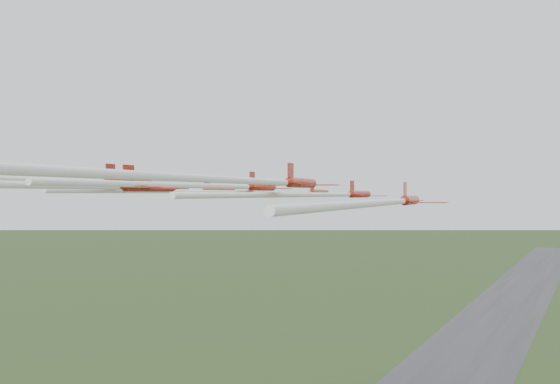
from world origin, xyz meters
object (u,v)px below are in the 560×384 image
at_px(jet_row2_left, 190,191).
at_px(jet_row4_left, 53,180).
at_px(jet_trail_solo, 12,184).
at_px(jet_row2_right, 328,195).
at_px(jet_lead, 293,193).
at_px(jet_row3_right, 392,202).
at_px(jet_row3_left, 77,184).
at_px(jet_row4_right, 264,181).
at_px(jet_row3_mid, 226,186).

xyz_separation_m(jet_row2_left, jet_row4_left, (5.31, -33.58, 1.07)).
bearing_deg(jet_trail_solo, jet_row2_right, 80.18).
xyz_separation_m(jet_lead, jet_row3_right, (27.60, -31.33, -1.06)).
height_order(jet_row3_left, jet_row3_right, jet_row3_left).
relative_size(jet_row3_right, jet_trail_solo, 0.85).
relative_size(jet_row4_right, jet_trail_solo, 0.79).
bearing_deg(jet_row3_left, jet_row4_left, -59.80).
relative_size(jet_row2_right, jet_row4_right, 1.14).
relative_size(jet_lead, jet_row4_right, 1.13).
bearing_deg(jet_lead, jet_row3_right, -53.81).
bearing_deg(jet_row4_right, jet_lead, 105.11).
xyz_separation_m(jet_row2_right, jet_row4_left, (-18.01, -35.91, 1.62)).
bearing_deg(jet_lead, jet_trail_solo, -88.33).
bearing_deg(jet_row3_mid, jet_row2_left, 130.34).
relative_size(jet_row2_left, jet_row2_right, 0.77).
xyz_separation_m(jet_row3_left, jet_row3_right, (45.84, 1.59, -2.33)).
bearing_deg(jet_lead, jet_row4_right, -72.78).
distance_m(jet_row3_right, jet_row4_left, 37.76).
distance_m(jet_row3_left, jet_row4_left, 20.15).
distance_m(jet_row2_right, jet_row4_right, 31.29).
distance_m(jet_row2_right, jet_row3_mid, 18.70).
relative_size(jet_lead, jet_row2_left, 1.29).
bearing_deg(jet_row2_left, jet_row3_right, -25.25).
distance_m(jet_row2_right, jet_row3_right, 24.05).
xyz_separation_m(jet_row2_left, jet_trail_solo, (18.98, -50.24, 0.31)).
relative_size(jet_row2_left, jet_row3_right, 0.82).
bearing_deg(jet_row4_left, jet_row4_right, 5.51).
distance_m(jet_row4_left, jet_row4_right, 24.34).
bearing_deg(jet_row3_right, jet_row2_left, 150.32).
height_order(jet_lead, jet_row2_left, jet_row2_left).
bearing_deg(jet_lead, jet_row3_mid, -85.58).
relative_size(jet_row3_left, jet_row3_right, 1.00).
bearing_deg(jet_row2_right, jet_row3_mid, -114.38).
distance_m(jet_row2_right, jet_row4_left, 40.21).
xyz_separation_m(jet_row2_left, jet_row2_right, (23.32, 2.33, -0.55)).
bearing_deg(jet_row2_right, jet_row4_left, -118.64).
bearing_deg(jet_row3_right, jet_trail_solo, -127.10).
xyz_separation_m(jet_row2_left, jet_row3_right, (38.71, -16.14, -1.31)).
bearing_deg(jet_row4_right, jet_row3_right, 44.58).
relative_size(jet_row2_left, jet_trail_solo, 0.69).
bearing_deg(jet_row3_mid, jet_lead, 92.59).
relative_size(jet_row3_left, jet_row4_left, 0.96).
height_order(jet_lead, jet_row4_right, jet_row4_right).
distance_m(jet_row2_left, jet_row2_right, 23.44).
bearing_deg(jet_row3_mid, jet_row2_right, 60.61).
relative_size(jet_row3_mid, jet_row3_right, 0.93).
xyz_separation_m(jet_row2_right, jet_row3_left, (-30.44, -20.05, 1.58)).
bearing_deg(jet_row3_left, jet_row4_right, -24.32).
bearing_deg(jet_row2_right, jet_row2_left, -176.31).
height_order(jet_row2_right, jet_row3_right, jet_row2_right).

